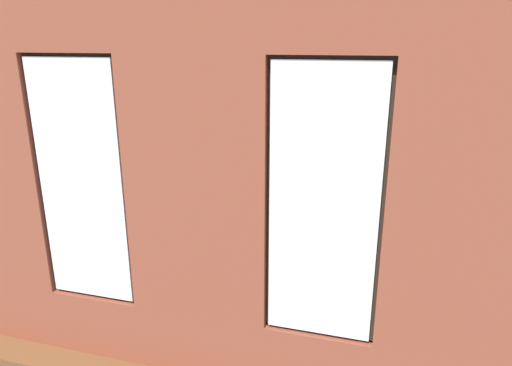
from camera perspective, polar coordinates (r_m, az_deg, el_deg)
The scene contains 18 objects.
ground_plane at distance 6.56m, azimuth 1.92°, elevation -8.85°, with size 7.29×5.87×0.10m, color brown.
brick_wall_with_windows at distance 3.67m, azimuth -7.59°, elevation -1.99°, with size 6.69×0.30×3.33m.
white_wall_right at distance 7.34m, azimuth -24.32°, elevation 6.55°, with size 0.10×4.87×3.33m, color silver.
couch_by_window at distance 4.83m, azimuth -5.39°, elevation -14.22°, with size 1.99×0.87×0.80m.
couch_left at distance 6.02m, azimuth 26.52°, elevation -9.35°, with size 0.88×1.73×0.80m.
coffee_table at distance 6.27m, azimuth -1.91°, elevation -5.94°, with size 1.38×0.75×0.42m.
cup_ceramic at distance 6.23m, azimuth -1.92°, elevation -5.13°, with size 0.07×0.07×0.09m, color #33567F.
candle_jar at distance 6.25m, azimuth 1.77°, elevation -5.00°, with size 0.08×0.08×0.10m, color #B7333D.
table_plant_small at distance 6.23m, azimuth -5.88°, elevation -4.19°, with size 0.18×0.18×0.28m.
remote_gray at distance 6.38m, azimuth -3.14°, elevation -4.93°, with size 0.05×0.17×0.02m, color #59595B.
remote_silver at distance 6.12m, azimuth -1.31°, elevation -5.90°, with size 0.05×0.17×0.02m, color #B2B2B7.
media_console at distance 7.74m, azimuth -19.89°, elevation -3.01°, with size 0.94×0.42×0.58m, color black.
tv_flatscreen at distance 7.56m, azimuth -20.36°, elevation 1.42°, with size 0.94×0.20×0.66m.
papasan_chair at distance 7.78m, azimuth 3.36°, elevation -0.69°, with size 1.07×1.07×0.68m.
potted_plant_between_couches at distance 4.50m, azimuth 12.74°, elevation -13.86°, with size 0.54×0.54×0.90m.
potted_plant_foreground_right at distance 8.92m, azimuth -12.01°, elevation 2.41°, with size 0.61×0.61×0.95m.
potted_plant_by_left_couch at distance 7.09m, azimuth 21.78°, elevation -3.41°, with size 0.40×0.40×0.71m.
potted_plant_near_tv at distance 6.57m, azimuth -21.01°, elevation -1.97°, with size 0.70×0.76×1.23m.
Camera 1 is at (-1.41, 5.71, 2.86)m, focal length 32.00 mm.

